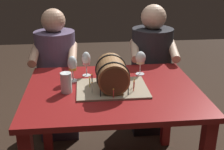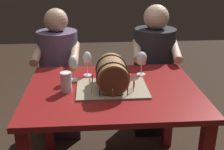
# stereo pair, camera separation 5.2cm
# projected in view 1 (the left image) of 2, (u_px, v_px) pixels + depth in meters

# --- Properties ---
(dining_table) EXTENTS (1.15, 0.92, 0.75)m
(dining_table) POSITION_uv_depth(u_px,v_px,m) (113.00, 104.00, 1.97)
(dining_table) COLOR maroon
(dining_table) RESTS_ON ground
(barrel_cake) EXTENTS (0.47, 0.35, 0.22)m
(barrel_cake) POSITION_uv_depth(u_px,v_px,m) (112.00, 75.00, 1.88)
(barrel_cake) COLOR gray
(barrel_cake) RESTS_ON dining_table
(wine_glass_amber) EXTENTS (0.07, 0.07, 0.18)m
(wine_glass_amber) POSITION_uv_depth(u_px,v_px,m) (72.00, 65.00, 2.01)
(wine_glass_amber) COLOR white
(wine_glass_amber) RESTS_ON dining_table
(wine_glass_rose) EXTENTS (0.06, 0.06, 0.18)m
(wine_glass_rose) POSITION_uv_depth(u_px,v_px,m) (86.00, 60.00, 2.10)
(wine_glass_rose) COLOR white
(wine_glass_rose) RESTS_ON dining_table
(wine_glass_white) EXTENTS (0.08, 0.08, 0.18)m
(wine_glass_white) POSITION_uv_depth(u_px,v_px,m) (140.00, 59.00, 2.13)
(wine_glass_white) COLOR white
(wine_glass_white) RESTS_ON dining_table
(beer_pint) EXTENTS (0.07, 0.07, 0.13)m
(beer_pint) POSITION_uv_depth(u_px,v_px,m) (66.00, 83.00, 1.85)
(beer_pint) COLOR white
(beer_pint) RESTS_ON dining_table
(person_seated_left) EXTENTS (0.39, 0.47, 1.18)m
(person_seated_left) POSITION_uv_depth(u_px,v_px,m) (58.00, 79.00, 2.60)
(person_seated_left) COLOR #372D40
(person_seated_left) RESTS_ON ground
(person_seated_right) EXTENTS (0.43, 0.51, 1.20)m
(person_seated_right) POSITION_uv_depth(u_px,v_px,m) (151.00, 74.00, 2.67)
(person_seated_right) COLOR black
(person_seated_right) RESTS_ON ground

